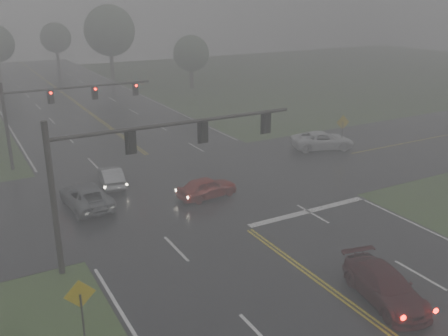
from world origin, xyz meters
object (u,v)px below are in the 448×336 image
sedan_red (207,197)px  car_grey (87,207)px  sedan_silver (112,186)px  signal_gantry_far (53,105)px  signal_gantry_near (135,156)px  pickup_white (322,149)px  sedan_maroon (383,300)px

sedan_red → car_grey: size_ratio=0.80×
sedan_silver → car_grey: (-2.47, -2.88, 0.00)m
signal_gantry_far → sedan_silver: bearing=-73.7°
signal_gantry_far → signal_gantry_near: bearing=-88.4°
sedan_red → pickup_white: pickup_white is taller
sedan_maroon → signal_gantry_near: bearing=142.0°
car_grey → sedan_red: bearing=159.3°
sedan_maroon → pickup_white: pickup_white is taller
sedan_maroon → signal_gantry_far: (-8.20, 26.21, 4.61)m
sedan_silver → pickup_white: pickup_white is taller
sedan_maroon → signal_gantry_near: size_ratio=0.37×
sedan_silver → signal_gantry_far: 8.64m
sedan_maroon → pickup_white: size_ratio=0.90×
signal_gantry_far → sedan_red: bearing=-60.5°
pickup_white → signal_gantry_near: (-20.07, -9.80, 5.21)m
sedan_red → pickup_white: (13.66, 4.86, 0.00)m
sedan_silver → signal_gantry_near: bearing=88.7°
pickup_white → signal_gantry_far: 22.26m
pickup_white → signal_gantry_near: 22.93m
signal_gantry_near → signal_gantry_far: size_ratio=1.14×
sedan_red → signal_gantry_near: (-6.40, -4.94, 5.21)m
car_grey → pickup_white: pickup_white is taller
car_grey → pickup_white: 21.11m
pickup_white → signal_gantry_far: bearing=90.3°
signal_gantry_near → signal_gantry_far: signal_gantry_near is taller
sedan_maroon → signal_gantry_near: 13.06m
signal_gantry_far → pickup_white: bearing=-19.5°
sedan_red → signal_gantry_near: size_ratio=0.31×
sedan_red → sedan_silver: sedan_red is taller
sedan_maroon → sedan_red: (-1.34, 14.07, 0.00)m
sedan_silver → signal_gantry_far: (-2.05, 7.01, 4.61)m
sedan_maroon → pickup_white: (12.33, 18.94, 0.00)m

